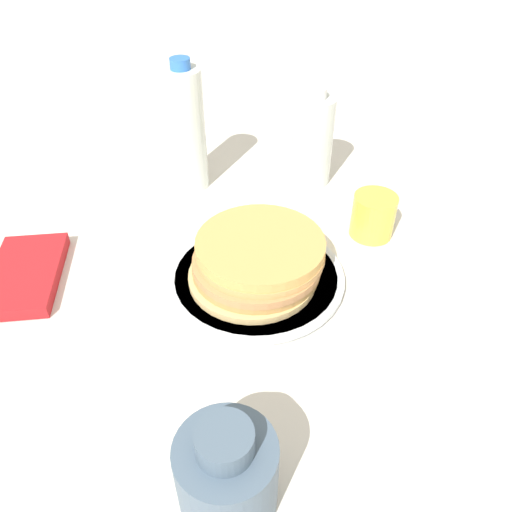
% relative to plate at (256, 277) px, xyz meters
% --- Properties ---
extents(ground_plane, '(4.00, 4.00, 0.00)m').
position_rel_plate_xyz_m(ground_plane, '(-0.02, 0.01, -0.01)').
color(ground_plane, silver).
extents(plate, '(0.26, 0.26, 0.01)m').
position_rel_plate_xyz_m(plate, '(0.00, 0.00, 0.00)').
color(plate, silver).
rests_on(plate, ground_plane).
extents(pancake_stack, '(0.20, 0.20, 0.06)m').
position_rel_plate_xyz_m(pancake_stack, '(-0.00, 0.00, 0.03)').
color(pancake_stack, '#D8B776').
rests_on(pancake_stack, plate).
extents(juice_glass, '(0.07, 0.07, 0.07)m').
position_rel_plate_xyz_m(juice_glass, '(-0.09, 0.21, 0.03)').
color(juice_glass, yellow).
rests_on(juice_glass, ground_plane).
extents(cream_jug, '(0.10, 0.10, 0.12)m').
position_rel_plate_xyz_m(cream_jug, '(0.31, -0.07, 0.04)').
color(cream_jug, '#4C6075').
rests_on(cream_jug, ground_plane).
extents(water_bottle_near, '(0.08, 0.08, 0.18)m').
position_rel_plate_xyz_m(water_bottle_near, '(-0.27, 0.14, 0.08)').
color(water_bottle_near, silver).
rests_on(water_bottle_near, ground_plane).
extents(water_bottle_mid, '(0.07, 0.07, 0.24)m').
position_rel_plate_xyz_m(water_bottle_mid, '(-0.29, -0.08, 0.10)').
color(water_bottle_mid, silver).
rests_on(water_bottle_mid, ground_plane).
extents(napkin, '(0.17, 0.10, 0.02)m').
position_rel_plate_xyz_m(napkin, '(-0.05, -0.34, 0.00)').
color(napkin, red).
rests_on(napkin, ground_plane).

